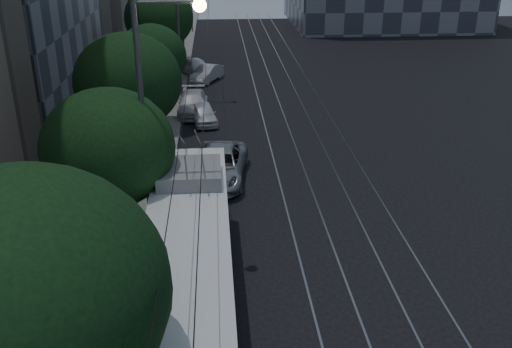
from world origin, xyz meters
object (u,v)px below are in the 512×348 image
Objects in this scene: car_white_c at (207,74)px; car_white_d at (197,67)px; pickup_silver at (218,165)px; streetlamp_near at (154,110)px; trolleybus at (189,261)px; car_white_b at (193,103)px; car_white_a at (204,113)px; streetlamp_far at (184,13)px.

car_white_d is (-0.85, 1.69, 0.10)m from car_white_c.
pickup_silver is 1.44× the size of car_white_c.
streetlamp_near is at bearing -68.37° from car_white_c.
streetlamp_near reaches higher than trolleybus.
car_white_c is 0.89× the size of car_white_d.
car_white_c is at bearing -86.91° from car_white_d.
car_white_b is at bearing 105.92° from pickup_silver.
pickup_silver is at bearing 73.96° from streetlamp_near.
pickup_silver is 1.17× the size of car_white_b.
car_white_a is at bearing -69.99° from car_white_b.
car_white_d is at bearing 90.68° from trolleybus.
car_white_d is (-0.58, 31.09, -1.01)m from trolleybus.
car_white_c is (0.28, 29.40, -1.12)m from trolleybus.
streetlamp_near is (-0.49, -18.20, 5.23)m from car_white_b.
car_white_c is 1.90m from car_white_d.
car_white_c is at bearing 80.71° from car_white_a.
trolleybus is 2.70× the size of car_white_b.
pickup_silver is 15.26m from streetlamp_far.
trolleybus is 31.11m from car_white_d.
car_white_a is 17.03m from streetlamp_near.
car_white_a is 12.10m from car_white_d.
pickup_silver reaches higher than car_white_d.
pickup_silver is (1.02, 10.15, -0.98)m from trolleybus.
car_white_a is 0.37× the size of streetlamp_near.
pickup_silver is 1.28× the size of car_white_d.
car_white_b is at bearing 88.46° from streetlamp_near.
car_white_a is 0.76× the size of car_white_b.
streetlamp_far is at bearing -80.21° from car_white_c.
car_white_b is at bearing 101.06° from car_white_a.
streetlamp_far reaches higher than car_white_d.
car_white_c is at bearing 99.83° from pickup_silver.
car_white_c is (-0.75, 19.25, -0.14)m from pickup_silver.
streetlamp_near is at bearing -114.62° from car_white_d.
car_white_b is 0.48× the size of streetlamp_near.
pickup_silver is 9.15m from streetlamp_near.
trolleybus is 24.71m from streetlamp_far.
car_white_c is at bearing 87.10° from streetlamp_near.
streetlamp_near reaches higher than car_white_b.
streetlamp_far reaches higher than streetlamp_near.
pickup_silver is 0.55× the size of streetlamp_far.
car_white_c is at bearing 75.26° from streetlamp_far.
trolleybus reaches higher than car_white_b.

